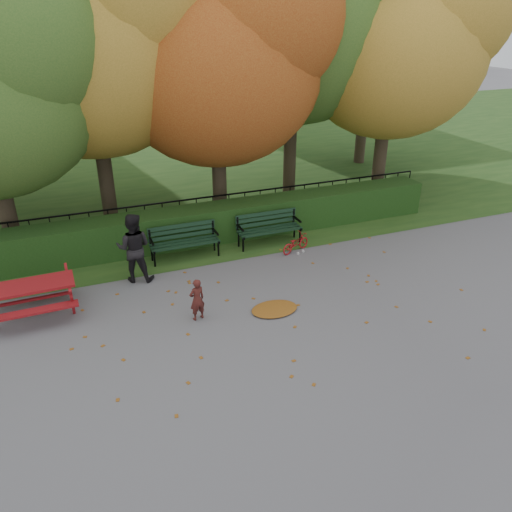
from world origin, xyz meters
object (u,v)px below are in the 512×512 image
object	(u,v)px
tree_e	(406,40)
child	(197,299)
tree_g	(382,26)
tree_d	(309,7)
tree_c	(229,54)
bicycle	(296,243)
tree_b	(101,31)
bench_left	(184,239)
picnic_table	(31,291)
adult	(134,248)
bench_right	(268,226)

from	to	relation	value
tree_e	child	distance (m)	10.77
tree_e	tree_g	bearing A→B (deg)	65.60
tree_d	tree_c	bearing A→B (deg)	-157.39
tree_e	bicycle	bearing A→B (deg)	-150.08
tree_b	bench_left	world-z (taller)	tree_b
picnic_table	bicycle	size ratio (longest dim) A/B	1.87
tree_d	bench_left	size ratio (longest dim) A/B	5.32
tree_c	bicycle	xyz separation A→B (m)	(0.74, -3.04, -4.57)
tree_e	adult	world-z (taller)	tree_e
bicycle	tree_c	bearing A→B (deg)	-8.19
tree_g	bench_right	distance (m)	10.61
tree_e	bench_left	world-z (taller)	tree_e
tree_e	tree_g	distance (m)	4.39
tree_e	tree_d	bearing A→B (deg)	151.09
tree_c	tree_d	bearing A→B (deg)	22.61
tree_c	tree_g	xyz separation A→B (m)	(7.50, 3.80, 0.55)
tree_c	adult	distance (m)	6.13
tree_g	child	size ratio (longest dim) A/B	9.03
tree_c	adult	bearing A→B (deg)	-138.99
tree_d	bicycle	xyz separation A→B (m)	(-2.30, -4.31, -5.73)
tree_c	bench_right	distance (m)	4.87
tree_c	picnic_table	distance (m)	8.17
bench_left	bicycle	world-z (taller)	bench_left
tree_c	bicycle	distance (m)	5.54
tree_b	bicycle	size ratio (longest dim) A/B	9.20
bench_left	picnic_table	world-z (taller)	bench_left
tree_d	picnic_table	size ratio (longest dim) A/B	5.35
bench_right	bicycle	size ratio (longest dim) A/B	1.88
child	tree_d	bearing A→B (deg)	-144.92
tree_g	bicycle	xyz separation A→B (m)	(-6.76, -6.84, -5.12)
child	bench_left	bearing A→B (deg)	-113.05
tree_d	bicycle	distance (m)	7.53
tree_g	child	xyz separation A→B (m)	(-10.11, -9.07, -4.90)
tree_d	tree_g	distance (m)	5.16
bench_right	bicycle	world-z (taller)	bench_right
tree_d	picnic_table	distance (m)	11.57
tree_d	bench_left	xyz separation A→B (m)	(-5.18, -3.53, -5.46)
tree_b	picnic_table	size ratio (longest dim) A/B	4.91
tree_c	bench_right	size ratio (longest dim) A/B	4.44
tree_b	picnic_table	bearing A→B (deg)	-118.66
tree_g	tree_e	bearing A→B (deg)	-114.40
tree_c	adult	xyz separation A→B (m)	(-3.52, -3.06, -3.97)
child	bicycle	world-z (taller)	child
tree_e	child	xyz separation A→B (m)	(-8.30, -5.08, -4.61)
bench_right	tree_g	bearing A→B (deg)	39.95
tree_b	tree_d	distance (m)	6.37
tree_d	bench_right	distance (m)	7.07
tree_g	picnic_table	xyz separation A→B (m)	(-13.32, -7.66, -4.79)
tree_c	adult	size ratio (longest dim) A/B	4.69
tree_d	bicycle	bearing A→B (deg)	-118.14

